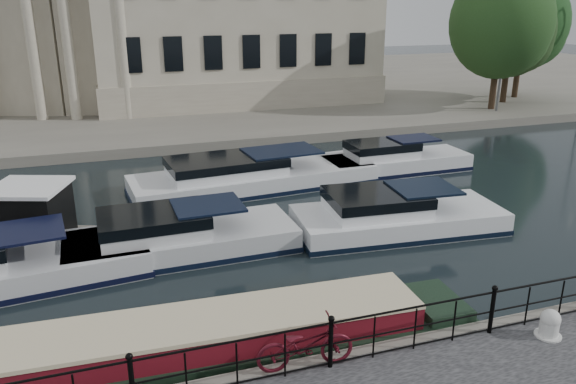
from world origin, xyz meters
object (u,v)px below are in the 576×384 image
object	(u,v)px
narrowboat	(163,357)
harbour_hut	(33,218)
mooring_bollard	(550,324)
bicycle	(305,345)

from	to	relation	value
narrowboat	harbour_hut	distance (m)	8.96
mooring_bollard	narrowboat	bearing A→B (deg)	164.98
bicycle	mooring_bollard	size ratio (longest dim) A/B	3.07
mooring_bollard	narrowboat	size ratio (longest dim) A/B	0.05
mooring_bollard	harbour_hut	bearing A→B (deg)	137.88
mooring_bollard	narrowboat	xyz separation A→B (m)	(-8.47, 2.27, -0.50)
narrowboat	harbour_hut	xyz separation A→B (m)	(-3.26, 8.33, 0.59)
narrowboat	mooring_bollard	bearing A→B (deg)	-12.42
bicycle	narrowboat	bearing A→B (deg)	65.02
harbour_hut	bicycle	bearing A→B (deg)	-39.11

